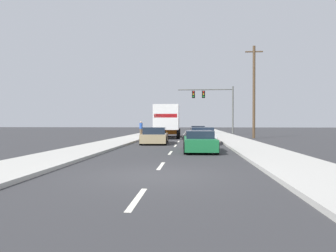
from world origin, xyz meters
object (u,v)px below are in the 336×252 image
object	(u,v)px
car_white	(202,136)
pedestrian_near_corner	(141,128)
car_black	(198,131)
traffic_signal_mast	(210,98)
car_tan	(155,136)
box_truck	(168,120)
car_green	(199,141)
car_red	(198,134)
utility_pole_mid	(254,91)

from	to	relation	value
car_white	pedestrian_near_corner	bearing A→B (deg)	119.98
car_white	pedestrian_near_corner	xyz separation A→B (m)	(-6.83, 11.85, 0.39)
car_black	car_white	distance (m)	13.78
traffic_signal_mast	pedestrian_near_corner	size ratio (longest dim) A/B	4.46
traffic_signal_mast	pedestrian_near_corner	world-z (taller)	traffic_signal_mast
car_tan	car_black	bearing A→B (deg)	75.39
box_truck	car_green	world-z (taller)	box_truck
pedestrian_near_corner	car_black	bearing A→B (deg)	15.91
box_truck	car_black	size ratio (longest dim) A/B	1.71
car_white	car_green	size ratio (longest dim) A/B	0.88
car_tan	car_white	world-z (taller)	car_white
box_truck	car_tan	world-z (taller)	box_truck
traffic_signal_mast	pedestrian_near_corner	bearing A→B (deg)	-146.54
car_red	pedestrian_near_corner	size ratio (longest dim) A/B	2.80
car_tan	box_truck	bearing A→B (deg)	88.37
car_red	traffic_signal_mast	bearing A→B (deg)	80.47
car_tan	car_black	size ratio (longest dim) A/B	0.99
box_truck	car_white	bearing A→B (deg)	-69.17
car_red	car_green	size ratio (longest dim) A/B	1.00
car_white	utility_pole_mid	bearing A→B (deg)	56.40
car_tan	pedestrian_near_corner	size ratio (longest dim) A/B	2.74
car_green	utility_pole_mid	world-z (taller)	utility_pole_mid
box_truck	traffic_signal_mast	world-z (taller)	traffic_signal_mast
car_tan	utility_pole_mid	xyz separation A→B (m)	(9.37, 8.72, 4.38)
car_red	car_white	size ratio (longest dim) A/B	1.14
car_green	car_white	bearing A→B (deg)	86.77
pedestrian_near_corner	traffic_signal_mast	bearing A→B (deg)	33.46
car_white	utility_pole_mid	xyz separation A→B (m)	(5.68, 8.56, 4.39)
car_white	car_black	bearing A→B (deg)	90.21
car_green	pedestrian_near_corner	distance (m)	19.19
box_truck	utility_pole_mid	size ratio (longest dim) A/B	0.82
car_tan	utility_pole_mid	size ratio (longest dim) A/B	0.48
car_tan	car_red	world-z (taller)	car_tan
utility_pole_mid	pedestrian_near_corner	size ratio (longest dim) A/B	5.77
car_tan	car_white	bearing A→B (deg)	2.48
car_red	box_truck	bearing A→B (deg)	148.52
utility_pole_mid	car_green	bearing A→B (deg)	-112.23
box_truck	car_white	world-z (taller)	box_truck
traffic_signal_mast	pedestrian_near_corner	xyz separation A→B (m)	(-8.44, -5.58, -3.95)
car_black	pedestrian_near_corner	xyz separation A→B (m)	(-6.78, -1.93, 0.40)
utility_pole_mid	pedestrian_near_corner	distance (m)	13.55
box_truck	car_white	distance (m)	9.73
car_black	pedestrian_near_corner	world-z (taller)	pedestrian_near_corner
car_red	utility_pole_mid	bearing A→B (deg)	15.01
box_truck	car_green	distance (m)	15.58
car_red	car_white	distance (m)	6.99
box_truck	car_red	bearing A→B (deg)	-31.48
car_green	car_black	bearing A→B (deg)	89.14
car_black	box_truck	bearing A→B (deg)	-125.21
car_tan	car_green	bearing A→B (deg)	-61.12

